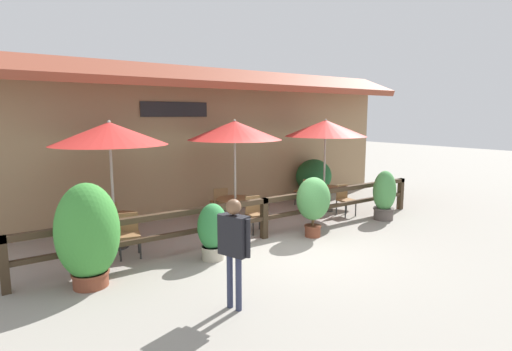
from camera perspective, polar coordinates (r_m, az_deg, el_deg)
ground_plane at (r=8.65m, az=5.32°, el=-10.61°), size 60.00×60.00×0.00m
building_facade at (r=11.63m, az=-7.71°, el=5.18°), size 14.28×1.49×4.23m
patio_railing at (r=9.25m, az=1.18°, el=-4.82°), size 10.40×0.14×0.95m
patio_umbrella_near at (r=8.89m, az=-20.20°, el=5.63°), size 2.40×2.40×2.74m
dining_table_near at (r=9.17m, az=-19.59°, el=-6.29°), size 1.02×1.02×0.70m
chair_near_streetside at (r=8.54m, az=-17.71°, el=-7.75°), size 0.50×0.50×0.88m
chair_near_wallside at (r=9.87m, az=-20.45°, el=-5.69°), size 0.43×0.43×0.88m
patio_umbrella_middle at (r=10.15m, az=-3.06°, el=6.45°), size 2.40×2.40×2.74m
dining_table_middle at (r=10.40m, az=-2.97°, el=-4.07°), size 1.02×1.02×0.70m
chair_middle_streetside at (r=9.80m, az=-0.13°, el=-5.25°), size 0.47×0.47×0.88m
chair_middle_wallside at (r=11.08m, az=-5.22°, el=-3.66°), size 0.51×0.51×0.88m
patio_umbrella_far at (r=11.96m, az=9.90°, el=6.65°), size 2.40×2.40×2.74m
dining_table_far at (r=12.17m, az=9.67°, el=-2.31°), size 1.02×1.02×0.70m
chair_far_streetside at (r=11.68m, az=12.57°, el=-3.19°), size 0.46×0.46×0.88m
chair_far_wallside at (r=12.71m, az=7.02°, el=-2.10°), size 0.43×0.43×0.88m
potted_plant_small_flowering at (r=7.99m, az=-6.19°, el=-7.84°), size 0.62×0.56×1.13m
potted_plant_corner_fern at (r=7.19m, az=-22.88°, el=-7.75°), size 1.03×0.92×1.76m
potted_plant_entrance_palm at (r=11.46m, az=17.86°, el=-2.69°), size 0.65×0.59×1.35m
potted_plant_tall_tropical at (r=9.44m, az=8.19°, el=-3.59°), size 0.83×0.75×1.42m
potted_plant_broad_leaf at (r=13.56m, az=8.25°, el=-0.27°), size 1.25×1.12×1.38m
pedestrian at (r=5.84m, az=-3.19°, el=-9.09°), size 0.34×0.55×1.66m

